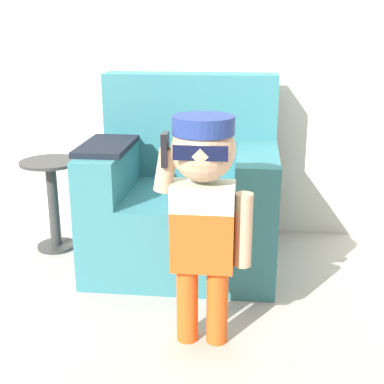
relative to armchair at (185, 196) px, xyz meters
name	(u,v)px	position (x,y,z in m)	size (l,w,h in m)	color
ground_plane	(158,269)	(-0.13, -0.18, -0.37)	(10.00, 10.00, 0.00)	#ADA89E
wall_back	(173,23)	(-0.13, 0.49, 0.93)	(10.00, 0.05, 2.60)	silver
armchair	(185,196)	(0.00, 0.00, 0.00)	(1.02, 0.85, 1.03)	teal
person_child	(203,197)	(0.18, -0.84, 0.27)	(0.40, 0.30, 0.97)	#E05119
side_table	(53,196)	(-0.79, 0.05, -0.05)	(0.35, 0.35, 0.54)	#333333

